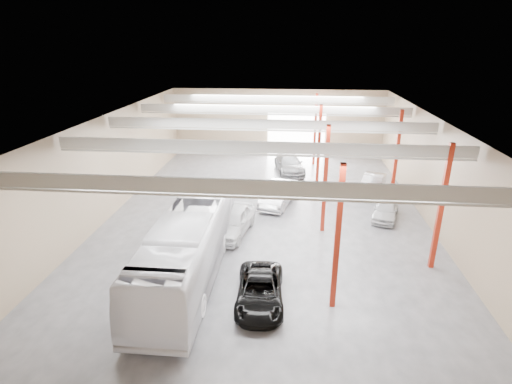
% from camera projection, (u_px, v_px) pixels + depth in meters
% --- Properties ---
extents(depot_shell, '(22.12, 32.12, 7.06)m').
position_uv_depth(depot_shell, '(270.00, 146.00, 27.11)').
color(depot_shell, '#4C4C51').
rests_on(depot_shell, ground).
extents(coach_bus, '(3.03, 12.67, 3.53)m').
position_uv_depth(coach_bus, '(189.00, 245.00, 20.69)').
color(coach_bus, white).
rests_on(coach_bus, ground).
extents(black_sedan, '(2.42, 4.84, 1.31)m').
position_uv_depth(black_sedan, '(260.00, 290.00, 18.81)').
color(black_sedan, black).
rests_on(black_sedan, ground).
extents(car_row_a, '(2.88, 5.32, 1.72)m').
position_uv_depth(car_row_a, '(232.00, 221.00, 25.53)').
color(car_row_a, silver).
rests_on(car_row_a, ground).
extents(car_row_b, '(2.97, 5.35, 1.67)m').
position_uv_depth(car_row_b, '(279.00, 194.00, 30.13)').
color(car_row_b, '#B6B6BB').
rests_on(car_row_b, ground).
extents(car_row_c, '(3.34, 5.95, 1.63)m').
position_uv_depth(car_row_c, '(289.00, 163.00, 37.60)').
color(car_row_c, slate).
rests_on(car_row_c, ground).
extents(car_right_near, '(2.97, 4.72, 1.47)m').
position_uv_depth(car_right_near, '(373.00, 184.00, 32.59)').
color(car_right_near, '#A6A6AB').
rests_on(car_right_near, ground).
extents(car_right_far, '(2.66, 4.20, 1.33)m').
position_uv_depth(car_right_far, '(386.00, 209.00, 27.78)').
color(car_right_far, silver).
rests_on(car_right_far, ground).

